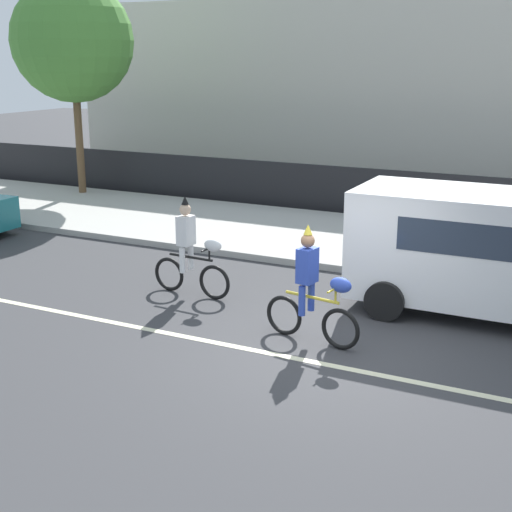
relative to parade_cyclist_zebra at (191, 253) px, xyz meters
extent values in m
plane|color=#38383A|center=(3.39, -1.37, -0.84)|extent=(80.00, 80.00, 0.00)
cube|color=beige|center=(3.39, -1.87, -0.84)|extent=(36.00, 0.14, 0.01)
cube|color=#ADAAA3|center=(3.39, 5.13, -0.77)|extent=(60.00, 5.00, 0.15)
cube|color=black|center=(3.39, 8.03, -0.14)|extent=(40.00, 0.08, 1.40)
cube|color=beige|center=(1.37, 16.63, 2.36)|extent=(28.00, 8.00, 6.40)
torus|color=black|center=(0.51, -0.03, -0.51)|extent=(0.67, 0.11, 0.67)
torus|color=black|center=(-0.54, 0.03, -0.51)|extent=(0.67, 0.11, 0.67)
cylinder|color=black|center=(-0.01, 0.00, -0.09)|extent=(0.97, 0.11, 0.05)
cylinder|color=black|center=(-0.16, 0.01, 0.00)|extent=(0.04, 0.04, 0.18)
cylinder|color=black|center=(0.40, -0.02, 0.02)|extent=(0.04, 0.04, 0.23)
cylinder|color=black|center=(0.40, -0.02, 0.14)|extent=(0.06, 0.50, 0.03)
ellipsoid|color=white|center=(0.49, -0.03, 0.21)|extent=(0.37, 0.22, 0.24)
cube|color=white|center=(-0.11, 0.01, 0.42)|extent=(0.26, 0.33, 0.56)
sphere|color=beige|center=(-0.11, 0.01, 0.82)|extent=(0.22, 0.22, 0.22)
cone|color=black|center=(-0.11, 0.01, 1.00)|extent=(0.14, 0.14, 0.16)
cylinder|color=white|center=(-0.12, -0.13, -0.13)|extent=(0.11, 0.11, 0.48)
cylinder|color=white|center=(-0.11, 0.15, -0.13)|extent=(0.11, 0.11, 0.48)
torus|color=black|center=(3.43, -1.22, -0.51)|extent=(0.67, 0.18, 0.67)
torus|color=black|center=(2.40, -1.05, -0.51)|extent=(0.67, 0.18, 0.67)
cylinder|color=gold|center=(2.91, -1.14, -0.09)|extent=(0.96, 0.20, 0.05)
cylinder|color=gold|center=(2.77, -1.12, 0.00)|extent=(0.04, 0.04, 0.18)
cylinder|color=gold|center=(3.33, -1.21, 0.02)|extent=(0.04, 0.04, 0.23)
cylinder|color=gold|center=(3.33, -1.21, 0.14)|extent=(0.11, 0.50, 0.03)
ellipsoid|color=#2D47B2|center=(3.41, -1.22, 0.21)|extent=(0.39, 0.26, 0.24)
cube|color=#2D47B2|center=(2.82, -1.12, 0.42)|extent=(0.29, 0.35, 0.56)
sphere|color=#9E7051|center=(2.82, -1.12, 0.82)|extent=(0.22, 0.22, 0.22)
cone|color=gold|center=(2.82, -1.12, 1.00)|extent=(0.14, 0.14, 0.16)
cylinder|color=#2D47B2|center=(2.79, -1.26, -0.13)|extent=(0.11, 0.11, 0.48)
cylinder|color=#2D47B2|center=(2.84, -0.99, -0.13)|extent=(0.11, 0.11, 0.48)
cube|color=white|center=(5.38, 1.33, 0.39)|extent=(5.00, 2.00, 1.90)
cylinder|color=black|center=(3.68, 0.33, -0.49)|extent=(0.70, 0.22, 0.70)
cylinder|color=black|center=(3.68, 2.33, -0.49)|extent=(0.70, 0.22, 0.70)
cylinder|color=brown|center=(-8.33, 6.89, 1.01)|extent=(0.24, 0.24, 3.41)
sphere|color=#4C8C38|center=(-8.33, 6.89, 4.03)|extent=(3.75, 3.75, 3.75)
camera|label=1|loc=(6.84, -11.07, 3.58)|focal=50.00mm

